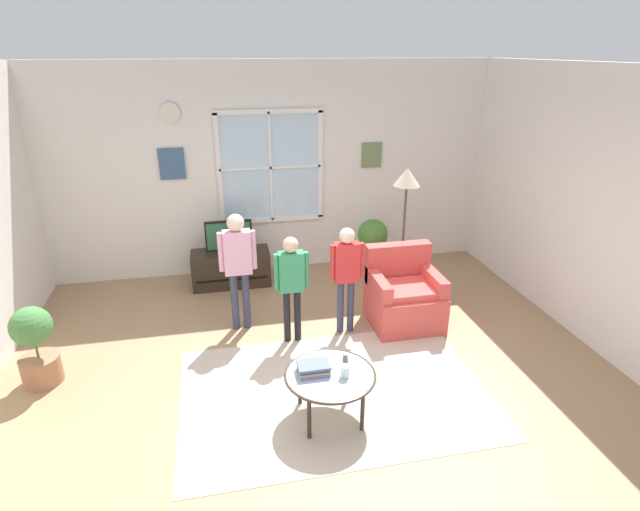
% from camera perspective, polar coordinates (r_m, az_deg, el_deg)
% --- Properties ---
extents(ground_plane, '(6.55, 6.14, 0.02)m').
position_cam_1_polar(ground_plane, '(4.99, -0.62, -13.90)').
color(ground_plane, '#9E7A56').
extents(back_wall, '(5.95, 0.17, 2.82)m').
position_cam_1_polar(back_wall, '(6.99, -5.32, 9.61)').
color(back_wall, silver).
rests_on(back_wall, ground_plane).
extents(side_wall_right, '(0.12, 5.54, 2.82)m').
position_cam_1_polar(side_wall_right, '(5.70, 30.82, 3.52)').
color(side_wall_right, silver).
rests_on(side_wall_right, ground_plane).
extents(area_rug, '(2.78, 1.90, 0.01)m').
position_cam_1_polar(area_rug, '(4.84, 1.65, -15.08)').
color(area_rug, '#C6B29E').
rests_on(area_rug, ground_plane).
extents(tv_stand, '(1.01, 0.44, 0.47)m').
position_cam_1_polar(tv_stand, '(6.82, -9.97, -1.40)').
color(tv_stand, '#2D2319').
rests_on(tv_stand, ground_plane).
extents(television, '(0.60, 0.08, 0.43)m').
position_cam_1_polar(television, '(6.65, -10.23, 2.20)').
color(television, '#4C4C4C').
rests_on(television, tv_stand).
extents(armchair, '(0.76, 0.74, 0.87)m').
position_cam_1_polar(armchair, '(5.85, 9.38, -4.55)').
color(armchair, '#D14C47').
rests_on(armchair, ground_plane).
extents(coffee_table, '(0.77, 0.77, 0.44)m').
position_cam_1_polar(coffee_table, '(4.33, 1.15, -13.49)').
color(coffee_table, '#99B2B7').
rests_on(coffee_table, ground_plane).
extents(book_stack, '(0.27, 0.19, 0.09)m').
position_cam_1_polar(book_stack, '(4.31, -0.73, -12.57)').
color(book_stack, '#A16BBB').
rests_on(book_stack, coffee_table).
extents(cup, '(0.08, 0.08, 0.10)m').
position_cam_1_polar(cup, '(4.27, 2.84, -12.88)').
color(cup, white).
rests_on(cup, coffee_table).
extents(remote_near_books, '(0.07, 0.15, 0.02)m').
position_cam_1_polar(remote_near_books, '(4.46, 2.88, -11.76)').
color(remote_near_books, black).
rests_on(remote_near_books, coffee_table).
extents(person_red_shirt, '(0.37, 0.17, 1.22)m').
position_cam_1_polar(person_red_shirt, '(5.40, 2.98, -1.47)').
color(person_red_shirt, '#333851').
rests_on(person_red_shirt, ground_plane).
extents(person_pink_shirt, '(0.41, 0.18, 1.35)m').
position_cam_1_polar(person_pink_shirt, '(5.50, -9.24, -0.39)').
color(person_pink_shirt, '#333851').
rests_on(person_pink_shirt, ground_plane).
extents(person_green_shirt, '(0.36, 0.16, 1.19)m').
position_cam_1_polar(person_green_shirt, '(5.23, -3.24, -2.51)').
color(person_green_shirt, black).
rests_on(person_green_shirt, ground_plane).
extents(potted_plant_by_window, '(0.41, 0.41, 0.77)m').
position_cam_1_polar(potted_plant_by_window, '(7.03, 5.94, 1.96)').
color(potted_plant_by_window, silver).
rests_on(potted_plant_by_window, ground_plane).
extents(potted_plant_corner, '(0.37, 0.37, 0.79)m').
position_cam_1_polar(potted_plant_corner, '(5.42, -29.37, -8.72)').
color(potted_plant_corner, '#9E6B4C').
rests_on(potted_plant_corner, ground_plane).
extents(floor_lamp, '(0.32, 0.32, 1.62)m').
position_cam_1_polar(floor_lamp, '(6.27, 9.69, 7.32)').
color(floor_lamp, black).
rests_on(floor_lamp, ground_plane).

